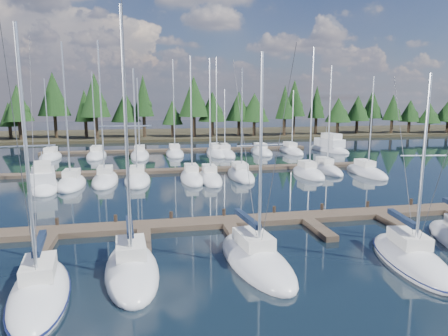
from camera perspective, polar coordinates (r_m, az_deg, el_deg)
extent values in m
plane|color=black|center=(41.21, -2.96, -2.97)|extent=(260.00, 260.00, 0.00)
cube|color=#2E291A|center=(100.32, -7.88, 4.78)|extent=(220.00, 30.00, 0.60)
cube|color=brown|center=(29.73, 0.37, -7.68)|extent=(44.00, 2.00, 0.40)
cube|color=brown|center=(27.11, -24.37, -10.39)|extent=(0.90, 4.00, 0.40)
cube|color=brown|center=(26.36, -11.38, -10.24)|extent=(0.90, 4.00, 0.40)
cube|color=brown|center=(26.95, 1.66, -9.58)|extent=(0.90, 4.00, 0.40)
cube|color=brown|center=(28.82, 13.51, -8.55)|extent=(0.90, 4.00, 0.40)
cube|color=brown|center=(31.72, 23.50, -7.40)|extent=(0.90, 4.00, 0.40)
cylinder|color=#2E2219|center=(30.73, -22.73, -7.41)|extent=(0.26, 0.26, 0.90)
cylinder|color=#2E2219|center=(30.16, -15.21, -7.29)|extent=(0.26, 0.26, 0.90)
cylinder|color=#2E2219|center=(30.11, -7.55, -7.04)|extent=(0.26, 0.26, 0.90)
cylinder|color=#2E2219|center=(30.60, 0.00, -6.68)|extent=(0.26, 0.26, 0.90)
cylinder|color=#2E2219|center=(31.58, 7.18, -6.23)|extent=(0.26, 0.26, 0.90)
cylinder|color=#2E2219|center=(33.03, 13.82, -5.72)|extent=(0.26, 0.26, 0.90)
cylinder|color=#2E2219|center=(34.87, 19.82, -5.20)|extent=(0.26, 0.26, 0.90)
cylinder|color=#2E2219|center=(37.06, 25.15, -4.68)|extent=(0.26, 0.26, 0.90)
cube|color=brown|center=(50.89, -4.57, -0.27)|extent=(50.00, 1.80, 0.40)
cube|color=brown|center=(70.57, -6.45, 2.57)|extent=(46.00, 1.80, 0.40)
ellipsoid|color=silver|center=(21.31, -24.81, -16.19)|extent=(3.57, 7.99, 1.90)
cube|color=silver|center=(21.18, -24.94, -12.81)|extent=(1.74, 2.63, 0.70)
cylinder|color=silver|center=(19.08, -26.35, 1.14)|extent=(0.18, 0.18, 11.26)
cylinder|color=silver|center=(21.78, -24.82, -10.06)|extent=(0.55, 3.38, 0.12)
cube|color=black|center=(21.73, -24.85, -9.69)|extent=(0.76, 3.26, 0.30)
cylinder|color=silver|center=(19.01, -26.48, 2.81)|extent=(2.34, 0.37, 0.07)
cylinder|color=#3F3F44|center=(17.47, -27.03, -0.14)|extent=(0.46, 3.33, 11.57)
cylinder|color=#3F3F44|center=(21.10, -25.59, 1.54)|extent=(0.55, 4.09, 11.57)
ellipsoid|color=#0B1238|center=(21.28, -24.83, -16.02)|extent=(3.71, 8.31, 0.18)
ellipsoid|color=silver|center=(22.31, -13.02, -14.28)|extent=(3.25, 7.89, 1.90)
cube|color=silver|center=(22.21, -13.18, -11.05)|extent=(1.68, 2.56, 0.70)
cylinder|color=silver|center=(20.10, -13.78, 4.06)|extent=(0.17, 0.17, 12.50)
cylinder|color=silver|center=(22.84, -13.32, -8.47)|extent=(0.33, 3.40, 0.12)
cube|color=black|center=(22.79, -13.33, -8.11)|extent=(0.55, 3.26, 0.30)
cylinder|color=silver|center=(20.04, -13.85, 5.83)|extent=(2.50, 0.22, 0.07)
cylinder|color=#3F3F44|center=(18.46, -13.66, 3.09)|extent=(0.24, 3.35, 12.80)
cylinder|color=#3F3F44|center=(22.15, -13.86, 4.19)|extent=(0.28, 4.12, 12.80)
ellipsoid|color=silver|center=(23.08, 4.59, -13.20)|extent=(3.91, 8.69, 1.90)
cube|color=silver|center=(23.00, 4.23, -10.06)|extent=(1.92, 2.86, 0.70)
cylinder|color=silver|center=(21.04, 5.26, 1.84)|extent=(0.18, 0.18, 10.51)
cylinder|color=silver|center=(23.64, 3.32, -7.57)|extent=(0.56, 3.68, 0.12)
cube|color=black|center=(23.60, 3.33, -7.22)|extent=(0.76, 3.54, 0.30)
cylinder|color=silver|center=(20.98, 5.28, 3.26)|extent=(2.63, 0.38, 0.07)
cylinder|color=#3F3F44|center=(19.44, 7.34, 0.68)|extent=(0.46, 3.62, 10.82)
cylinder|color=#3F3F44|center=(23.11, 3.08, 2.22)|extent=(0.56, 4.45, 10.83)
ellipsoid|color=silver|center=(25.39, 25.13, -11.94)|extent=(3.95, 8.10, 1.90)
cube|color=silver|center=(25.31, 24.93, -9.10)|extent=(1.89, 2.69, 0.70)
cylinder|color=silver|center=(23.63, 26.55, 0.45)|extent=(0.18, 0.18, 9.49)
cylinder|color=silver|center=(25.88, 24.12, -6.89)|extent=(0.65, 3.39, 0.12)
cube|color=black|center=(25.84, 24.14, -6.57)|extent=(0.85, 3.28, 0.30)
cylinder|color=silver|center=(23.57, 26.64, 1.59)|extent=(2.48, 0.46, 0.07)
cylinder|color=#3F3F44|center=(22.23, 28.56, -0.64)|extent=(0.55, 3.33, 9.79)
cylinder|color=#3F3F44|center=(25.45, 24.33, 0.89)|extent=(0.68, 4.10, 9.80)
ellipsoid|color=#0B1238|center=(25.36, 25.14, -11.80)|extent=(4.11, 8.43, 0.18)
ellipsoid|color=silver|center=(45.31, -20.95, -2.24)|extent=(2.77, 7.31, 1.90)
cube|color=silver|center=(45.44, -20.97, -0.67)|extent=(1.52, 2.34, 0.70)
cylinder|color=silver|center=(44.05, -21.66, 7.51)|extent=(0.16, 0.16, 13.71)
ellipsoid|color=silver|center=(46.18, -16.60, -1.77)|extent=(2.76, 8.47, 1.90)
cube|color=silver|center=(46.38, -16.63, -0.22)|extent=(1.52, 2.71, 0.70)
cylinder|color=silver|center=(44.88, -17.16, 8.07)|extent=(0.16, 0.16, 14.14)
ellipsoid|color=silver|center=(45.39, -12.26, -1.78)|extent=(2.82, 7.90, 1.90)
cube|color=silver|center=(45.55, -12.31, -0.20)|extent=(1.55, 2.53, 0.70)
cylinder|color=silver|center=(44.15, -12.58, 6.40)|extent=(0.16, 0.16, 11.29)
ellipsoid|color=silver|center=(45.67, -4.63, -1.51)|extent=(2.52, 8.34, 1.90)
cube|color=silver|center=(45.86, -4.71, 0.06)|extent=(1.38, 2.67, 0.70)
cylinder|color=silver|center=(44.39, -4.69, 7.52)|extent=(0.16, 0.16, 12.68)
ellipsoid|color=silver|center=(45.09, -2.02, -1.63)|extent=(2.46, 8.03, 1.90)
cube|color=silver|center=(45.26, -2.11, -0.04)|extent=(1.35, 2.57, 0.70)
cylinder|color=silver|center=(43.82, -1.99, 7.31)|extent=(0.16, 0.16, 12.37)
ellipsoid|color=silver|center=(46.97, 2.38, -1.17)|extent=(2.69, 8.19, 1.90)
cube|color=silver|center=(47.15, 2.28, 0.36)|extent=(1.48, 2.62, 0.70)
cylinder|color=silver|center=(45.76, 2.56, 6.90)|extent=(0.16, 0.16, 11.55)
ellipsoid|color=silver|center=(49.12, 11.92, -0.88)|extent=(2.81, 7.34, 1.90)
cube|color=silver|center=(49.25, 11.80, 0.57)|extent=(1.55, 2.35, 0.70)
cylinder|color=silver|center=(47.96, 12.42, 8.24)|extent=(0.16, 0.16, 13.91)
ellipsoid|color=silver|center=(52.33, 14.33, -0.32)|extent=(2.43, 8.19, 1.90)
cube|color=silver|center=(52.50, 14.19, 1.05)|extent=(1.34, 2.62, 0.70)
cylinder|color=silver|center=(51.22, 14.86, 7.20)|extent=(0.16, 0.16, 12.07)
ellipsoid|color=silver|center=(51.87, 19.63, -0.68)|extent=(2.60, 8.45, 1.90)
cube|color=silver|center=(52.03, 19.47, 0.70)|extent=(1.43, 2.70, 0.70)
cylinder|color=silver|center=(50.79, 20.29, 6.13)|extent=(0.16, 0.16, 10.70)
ellipsoid|color=silver|center=(67.07, -23.53, 1.37)|extent=(2.89, 7.90, 1.90)
cube|color=silver|center=(67.30, -23.53, 2.43)|extent=(1.59, 2.53, 0.70)
cylinder|color=silver|center=(66.12, -23.98, 6.79)|extent=(0.16, 0.16, 11.06)
ellipsoid|color=silver|center=(66.35, -17.74, 1.64)|extent=(2.92, 9.12, 1.90)
cube|color=silver|center=(66.65, -17.75, 2.72)|extent=(1.61, 2.92, 0.70)
cylinder|color=silver|center=(65.31, -18.11, 7.62)|extent=(0.16, 0.16, 12.17)
ellipsoid|color=silver|center=(64.82, -11.91, 1.72)|extent=(2.89, 10.66, 1.90)
cube|color=silver|center=(65.20, -11.95, 2.83)|extent=(1.59, 3.41, 0.70)
cylinder|color=silver|center=(63.71, -12.13, 7.43)|extent=(0.16, 0.16, 11.26)
ellipsoid|color=silver|center=(65.87, -7.05, 1.99)|extent=(2.88, 8.68, 1.90)
cube|color=silver|center=(66.14, -7.10, 3.07)|extent=(1.58, 2.78, 0.70)
cylinder|color=silver|center=(64.81, -7.17, 8.90)|extent=(0.16, 0.16, 14.18)
ellipsoid|color=silver|center=(66.26, -1.13, 2.11)|extent=(2.90, 10.94, 1.90)
cube|color=silver|center=(66.64, -1.21, 3.19)|extent=(1.59, 3.50, 0.70)
cylinder|color=silver|center=(65.10, -1.07, 9.20)|extent=(0.16, 0.16, 14.68)
ellipsoid|color=silver|center=(65.75, 0.03, 2.05)|extent=(2.99, 10.50, 1.90)
cube|color=silver|center=(66.11, -0.06, 3.14)|extent=(1.64, 3.36, 0.70)
cylinder|color=silver|center=(64.70, 0.12, 6.95)|extent=(0.16, 0.16, 9.62)
ellipsoid|color=silver|center=(67.47, 5.33, 2.21)|extent=(2.99, 8.36, 1.90)
cube|color=silver|center=(67.72, 5.25, 3.26)|extent=(1.64, 2.68, 0.70)
cylinder|color=silver|center=(66.50, 5.53, 8.05)|extent=(0.16, 0.16, 12.07)
ellipsoid|color=silver|center=(69.48, 9.53, 2.34)|extent=(2.75, 9.23, 1.90)
cube|color=silver|center=(69.76, 9.42, 3.37)|extent=(1.51, 2.95, 0.70)
cylinder|color=silver|center=(68.54, 9.80, 6.92)|extent=(0.16, 0.16, 9.47)
ellipsoid|color=silver|center=(45.55, -24.32, -2.47)|extent=(4.97, 9.45, 1.80)
cube|color=silver|center=(45.32, -24.43, -0.99)|extent=(3.32, 5.33, 1.20)
cube|color=silver|center=(44.71, -24.52, 0.17)|extent=(2.32, 3.44, 0.90)
cylinder|color=silver|center=(45.96, -24.57, 1.16)|extent=(0.10, 0.10, 1.60)
ellipsoid|color=silver|center=(73.05, 14.76, 2.47)|extent=(5.25, 10.71, 2.05)
cube|color=silver|center=(72.89, 14.81, 3.55)|extent=(3.56, 6.02, 1.37)
cube|color=silver|center=(72.37, 15.09, 4.40)|extent=(2.51, 3.87, 1.03)
cylinder|color=silver|center=(73.54, 14.40, 5.05)|extent=(0.09, 0.09, 1.82)
cylinder|color=black|center=(97.72, -28.20, 4.51)|extent=(0.70, 0.70, 2.63)
cone|color=black|center=(97.51, -28.39, 6.77)|extent=(4.08, 4.08, 5.11)
ellipsoid|color=black|center=(97.41, -28.05, 6.11)|extent=(2.45, 2.45, 2.45)
cylinder|color=black|center=(93.81, -27.11, 4.80)|extent=(0.70, 0.70, 3.88)
cone|color=black|center=(93.57, -27.39, 8.28)|extent=(5.87, 5.87, 7.54)
ellipsoid|color=black|center=(93.47, -27.01, 7.25)|extent=(3.52, 3.52, 3.52)
cylinder|color=black|center=(95.29, -22.91, 5.45)|extent=(0.70, 0.70, 4.81)
cone|color=black|center=(95.09, -23.20, 9.70)|extent=(6.85, 6.85, 9.35)
ellipsoid|color=black|center=(94.99, -22.82, 8.44)|extent=(4.11, 4.11, 4.11)
cylinder|color=black|center=(93.41, -19.10, 5.23)|extent=(0.70, 0.70, 3.54)
cone|color=black|center=(93.18, -19.28, 8.42)|extent=(4.47, 4.47, 6.89)
ellipsoid|color=black|center=(93.15, -18.92, 7.47)|extent=(2.68, 2.68, 2.68)
cylinder|color=black|center=(89.37, -17.74, 5.48)|extent=(0.70, 0.70, 4.68)
cone|color=black|center=(89.15, -17.98, 9.89)|extent=(6.20, 6.20, 9.09)
ellipsoid|color=black|center=(89.11, -17.58, 8.57)|extent=(3.72, 3.72, 3.72)
cylinder|color=black|center=(92.51, -13.77, 5.40)|extent=(0.70, 0.70, 3.39)
cone|color=black|center=(92.27, -13.90, 8.48)|extent=(6.53, 6.53, 6.58)
ellipsoid|color=black|center=(92.30, -13.55, 7.56)|extent=(3.92, 3.92, 3.92)
cylinder|color=black|center=(90.89, -11.31, 5.81)|extent=(0.70, 0.70, 4.63)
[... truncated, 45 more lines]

